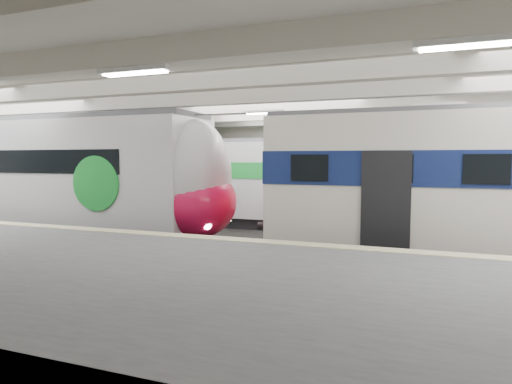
% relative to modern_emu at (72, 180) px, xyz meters
% --- Properties ---
extents(station_hall, '(36.00, 24.00, 5.75)m').
position_rel_modern_emu_xyz_m(station_hall, '(7.36, -1.74, 0.89)').
color(station_hall, black).
rests_on(station_hall, ground).
extents(modern_emu, '(15.09, 3.11, 4.81)m').
position_rel_modern_emu_xyz_m(modern_emu, '(0.00, 0.00, 0.00)').
color(modern_emu, silver).
rests_on(modern_emu, ground).
extents(far_train, '(12.74, 2.87, 4.10)m').
position_rel_modern_emu_xyz_m(far_train, '(3.79, 5.50, -0.24)').
color(far_train, silver).
rests_on(far_train, ground).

